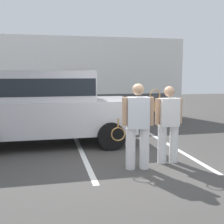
# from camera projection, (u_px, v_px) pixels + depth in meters

# --- Properties ---
(ground_plane) EXTENTS (40.00, 40.00, 0.00)m
(ground_plane) POSITION_uv_depth(u_px,v_px,m) (128.00, 170.00, 5.95)
(ground_plane) COLOR #423F3D
(parking_stripe_1) EXTENTS (0.12, 4.40, 0.01)m
(parking_stripe_1) POSITION_uv_depth(u_px,v_px,m) (82.00, 153.00, 7.23)
(parking_stripe_1) COLOR silver
(parking_stripe_1) RESTS_ON ground_plane
(parking_stripe_2) EXTENTS (0.12, 4.40, 0.01)m
(parking_stripe_2) POSITION_uv_depth(u_px,v_px,m) (173.00, 147.00, 7.76)
(parking_stripe_2) COLOR silver
(parking_stripe_2) RESTS_ON ground_plane
(house_frontage) EXTENTS (8.78, 0.40, 3.50)m
(house_frontage) POSITION_uv_depth(u_px,v_px,m) (85.00, 81.00, 12.21)
(house_frontage) COLOR white
(house_frontage) RESTS_ON ground_plane
(parked_suv) EXTENTS (4.60, 2.17, 2.05)m
(parked_suv) POSITION_uv_depth(u_px,v_px,m) (45.00, 104.00, 7.93)
(parked_suv) COLOR #B7B7BC
(parked_suv) RESTS_ON ground_plane
(tennis_player_man) EXTENTS (0.90, 0.33, 1.77)m
(tennis_player_man) POSITION_uv_depth(u_px,v_px,m) (138.00, 125.00, 5.91)
(tennis_player_man) COLOR white
(tennis_player_man) RESTS_ON ground_plane
(tennis_player_woman) EXTENTS (0.77, 0.27, 1.70)m
(tennis_player_woman) POSITION_uv_depth(u_px,v_px,m) (168.00, 123.00, 6.34)
(tennis_player_woman) COLOR white
(tennis_player_woman) RESTS_ON ground_plane
(potted_plant_by_porch) EXTENTS (0.73, 0.73, 0.96)m
(potted_plant_by_porch) POSITION_uv_depth(u_px,v_px,m) (146.00, 108.00, 12.01)
(potted_plant_by_porch) COLOR #9E5638
(potted_plant_by_porch) RESTS_ON ground_plane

